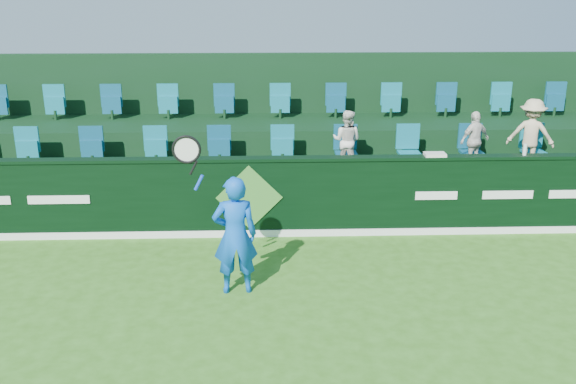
{
  "coord_description": "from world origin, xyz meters",
  "views": [
    {
      "loc": [
        0.3,
        -6.09,
        4.09
      ],
      "look_at": [
        0.6,
        2.8,
        1.15
      ],
      "focal_mm": 40.0,
      "sensor_mm": 36.0,
      "label": 1
    }
  ],
  "objects_px": {
    "tennis_player": "(234,234)",
    "towel": "(435,154)",
    "spectator_right": "(531,134)",
    "drinks_bottle": "(525,150)",
    "spectator_middle": "(474,140)",
    "spectator_left": "(347,140)"
  },
  "relations": [
    {
      "from": "tennis_player",
      "to": "towel",
      "type": "xyz_separation_m",
      "value": [
        3.21,
        2.07,
        0.53
      ]
    },
    {
      "from": "spectator_right",
      "to": "drinks_bottle",
      "type": "height_order",
      "value": "spectator_right"
    },
    {
      "from": "tennis_player",
      "to": "spectator_middle",
      "type": "height_order",
      "value": "tennis_player"
    },
    {
      "from": "spectator_middle",
      "to": "towel",
      "type": "height_order",
      "value": "spectator_middle"
    },
    {
      "from": "spectator_middle",
      "to": "drinks_bottle",
      "type": "bearing_deg",
      "value": 88.53
    },
    {
      "from": "drinks_bottle",
      "to": "spectator_middle",
      "type": "bearing_deg",
      "value": 113.14
    },
    {
      "from": "spectator_middle",
      "to": "drinks_bottle",
      "type": "height_order",
      "value": "spectator_middle"
    },
    {
      "from": "spectator_left",
      "to": "drinks_bottle",
      "type": "height_order",
      "value": "spectator_left"
    },
    {
      "from": "tennis_player",
      "to": "spectator_right",
      "type": "bearing_deg",
      "value": 31.26
    },
    {
      "from": "spectator_left",
      "to": "spectator_middle",
      "type": "xyz_separation_m",
      "value": [
        2.33,
        0.0,
        -0.02
      ]
    },
    {
      "from": "tennis_player",
      "to": "towel",
      "type": "height_order",
      "value": "tennis_player"
    },
    {
      "from": "spectator_left",
      "to": "towel",
      "type": "relative_size",
      "value": 3.21
    },
    {
      "from": "spectator_right",
      "to": "spectator_left",
      "type": "bearing_deg",
      "value": 23.54
    },
    {
      "from": "tennis_player",
      "to": "spectator_right",
      "type": "xyz_separation_m",
      "value": [
        5.25,
        3.19,
        0.59
      ]
    },
    {
      "from": "tennis_player",
      "to": "spectator_middle",
      "type": "distance_m",
      "value": 5.31
    },
    {
      "from": "spectator_right",
      "to": "tennis_player",
      "type": "bearing_deg",
      "value": 54.8
    },
    {
      "from": "towel",
      "to": "drinks_bottle",
      "type": "xyz_separation_m",
      "value": [
        1.49,
        0.0,
        0.07
      ]
    },
    {
      "from": "spectator_left",
      "to": "drinks_bottle",
      "type": "xyz_separation_m",
      "value": [
        2.81,
        -1.12,
        0.1
      ]
    },
    {
      "from": "drinks_bottle",
      "to": "towel",
      "type": "bearing_deg",
      "value": 180.0
    },
    {
      "from": "spectator_left",
      "to": "spectator_middle",
      "type": "distance_m",
      "value": 2.33
    },
    {
      "from": "spectator_right",
      "to": "drinks_bottle",
      "type": "bearing_deg",
      "value": 87.46
    },
    {
      "from": "spectator_left",
      "to": "spectator_right",
      "type": "distance_m",
      "value": 3.36
    }
  ]
}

